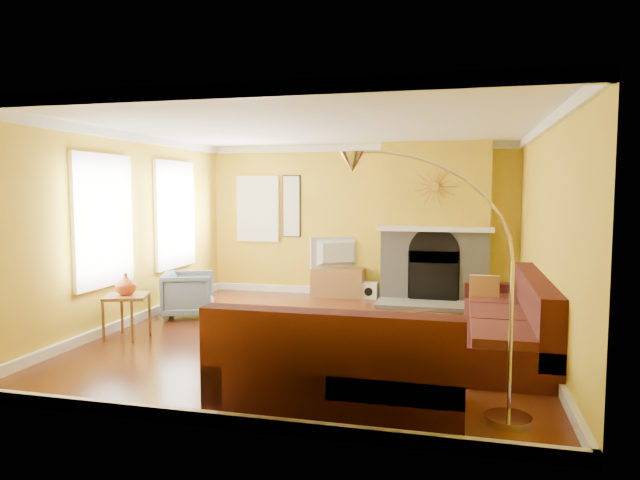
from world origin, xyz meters
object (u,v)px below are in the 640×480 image
(side_table, at_px, (127,316))
(sectional_sofa, at_px, (405,319))
(arc_lamp, at_px, (436,286))
(armchair, at_px, (188,294))
(coffee_table, at_px, (325,339))
(media_console, at_px, (338,282))

(side_table, bearing_deg, sectional_sofa, -0.78)
(arc_lamp, bearing_deg, armchair, 141.65)
(sectional_sofa, height_order, armchair, sectional_sofa)
(sectional_sofa, bearing_deg, armchair, 157.55)
(side_table, bearing_deg, coffee_table, -4.38)
(coffee_table, height_order, media_console, media_console)
(sectional_sofa, relative_size, armchair, 5.28)
(armchair, relative_size, side_table, 1.32)
(armchair, bearing_deg, side_table, 150.98)
(media_console, relative_size, arc_lamp, 0.42)
(media_console, xyz_separation_m, arc_lamp, (1.92, -5.09, 0.85))
(media_console, distance_m, arc_lamp, 5.51)
(coffee_table, height_order, side_table, side_table)
(sectional_sofa, relative_size, coffee_table, 3.60)
(side_table, bearing_deg, media_console, 59.71)
(coffee_table, bearing_deg, sectional_sofa, 10.01)
(media_console, distance_m, armchair, 2.80)
(sectional_sofa, xyz_separation_m, coffee_table, (-0.88, -0.16, -0.24))
(coffee_table, distance_m, side_table, 2.67)
(coffee_table, height_order, armchair, armchair)
(sectional_sofa, bearing_deg, arc_lamp, -75.95)
(coffee_table, distance_m, media_console, 3.72)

